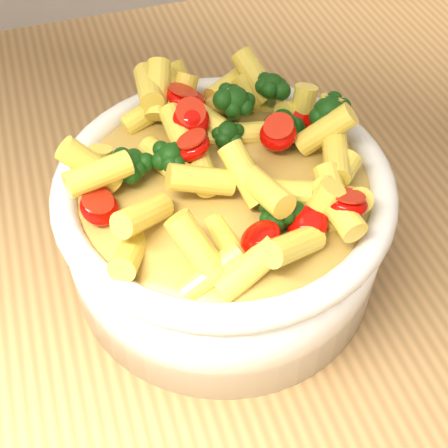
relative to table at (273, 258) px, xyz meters
name	(u,v)px	position (x,y,z in m)	size (l,w,h in m)	color
table	(273,258)	(0.00, 0.00, 0.00)	(1.20, 0.80, 0.90)	#AD7E4A
serving_bowl	(224,223)	(-0.08, -0.07, 0.16)	(0.27, 0.27, 0.12)	white
pasta_salad	(224,159)	(-0.08, -0.07, 0.23)	(0.21, 0.21, 0.05)	#FFE250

